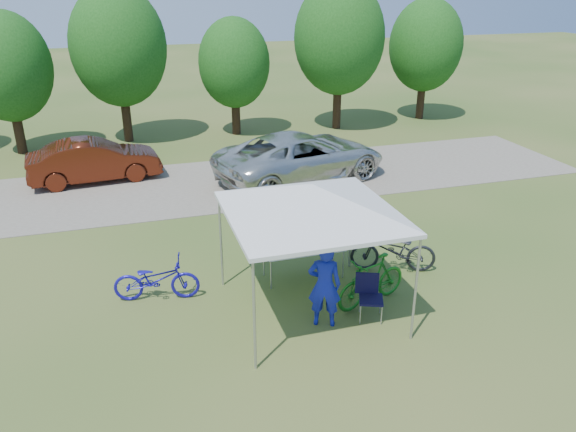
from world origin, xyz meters
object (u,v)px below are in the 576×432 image
Objects in this scene: bike_dark at (393,251)px; bike_green at (372,281)px; cyclist at (324,285)px; bike_blue at (156,279)px; cooler at (282,243)px; sedan at (94,161)px; minivan at (302,157)px; folding_table at (303,249)px; folding_chair at (369,292)px.

bike_green is at bearing -21.65° from bike_dark.
cyclist is 0.98× the size of bike_green.
cooler is at bearing -78.73° from bike_blue.
sedan is at bearing 20.12° from bike_blue.
minivan is at bearing -158.14° from bike_dark.
minivan reaches higher than bike_green.
bike_green is 11.08m from sedan.
bike_dark is at bearing -8.94° from folding_table.
sedan reaches higher than bike_dark.
bike_dark is at bearing -123.29° from cyclist.
cyclist reaches higher than bike_blue.
bike_blue is at bearing -179.76° from cooler.
folding_table is 1.02× the size of cyclist.
folding_chair is 0.16× the size of minivan.
minivan is at bearing -83.30° from cyclist.
bike_green reaches higher than folding_chair.
folding_table is at bearing -77.62° from bike_dark.
bike_green is at bearing -56.12° from folding_table.
cyclist reaches higher than bike_green.
bike_dark reaches higher than folding_chair.
cyclist reaches higher than folding_table.
sedan is (-5.52, 9.61, 0.18)m from bike_green.
cooler is 0.27× the size of bike_blue.
cooler is 2.61m from bike_dark.
cooler is 1.92m from cyclist.
minivan is 6.80m from sedan.
folding_chair is 2.04m from bike_dark.
bike_blue is 0.91× the size of bike_dark.
cooler is at bearing -59.48° from cyclist.
cooler reaches higher than folding_table.
sedan is (-6.59, 8.46, 0.20)m from bike_dark.
folding_table is 6.53m from minivan.
bike_green reaches higher than bike_dark.
bike_green is at bearing -98.07° from bike_blue.
folding_chair is 8.21m from minivan.
folding_table is 3.64× the size of cooler.
folding_chair is at bearing -68.49° from folding_table.
bike_dark is (2.27, 1.58, -0.36)m from cyclist.
cyclist reaches higher than minivan.
cyclist is 2.78m from bike_dark.
bike_blue reaches higher than folding_chair.
cyclist reaches higher than sedan.
bike_blue is 1.00× the size of bike_green.
folding_table is 1.92m from cyclist.
bike_blue is 0.42× the size of sedan.
folding_table is at bearing 133.65° from folding_chair.
bike_green is at bearing -138.40° from cyclist.
minivan is at bearing -28.94° from bike_blue.
sedan reaches higher than folding_table.
folding_table is at bearing -164.07° from bike_green.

